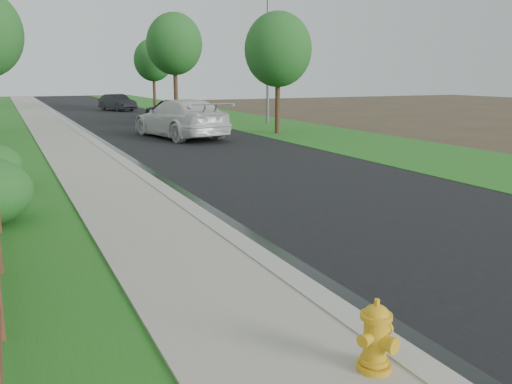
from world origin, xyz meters
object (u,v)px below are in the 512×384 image
fire_hydrant (376,338)px  dark_car_mid (170,109)px  streetlight (266,43)px  white_suv (180,118)px

fire_hydrant → dark_car_mid: dark_car_mid is taller
streetlight → fire_hydrant: bearing=-113.9°
white_suv → dark_car_mid: (2.57, 10.63, -0.21)m
white_suv → dark_car_mid: bearing=-113.5°
white_suv → dark_car_mid: size_ratio=1.51×
streetlight → dark_car_mid: bearing=130.6°
dark_car_mid → streetlight: 8.28m
dark_car_mid → streetlight: bearing=112.5°
white_suv → fire_hydrant: bearing=67.8°
fire_hydrant → white_suv: 22.23m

